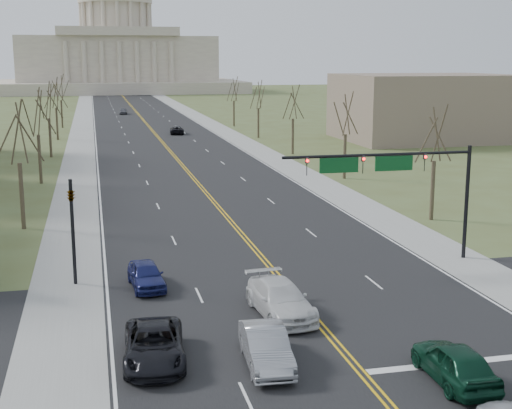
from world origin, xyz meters
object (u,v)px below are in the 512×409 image
signal_mast (393,171)px  signal_left (72,220)px  car_far_nb (177,130)px  car_far_sb (123,111)px  car_sb_outer_second (146,275)px  car_sb_inner_lead (266,347)px  car_sb_outer_lead (154,345)px  car_nb_inner_lead (455,363)px  car_sb_inner_second (280,299)px

signal_mast → signal_left: (-18.95, 0.00, -2.05)m
car_far_nb → car_far_sb: 45.29m
car_sb_outer_second → car_far_sb: size_ratio=1.03×
car_sb_inner_lead → car_far_nb: bearing=89.0°
car_sb_inner_lead → car_sb_outer_second: size_ratio=1.13×
car_sb_inner_lead → car_sb_outer_lead: 4.68m
car_nb_inner_lead → car_sb_outer_lead: (-11.30, 4.54, -0.06)m
signal_left → car_far_nb: size_ratio=1.26×
car_sb_inner_lead → car_sb_outer_lead: size_ratio=0.89×
signal_mast → car_far_sb: (-10.73, 123.84, -5.04)m
signal_left → car_sb_inner_lead: 15.41m
signal_left → car_sb_outer_second: (3.85, -1.55, -2.98)m
signal_left → car_sb_outer_second: bearing=-21.9°
car_sb_inner_lead → car_far_sb: (0.32, 136.74, -0.08)m
car_nb_inner_lead → car_sb_outer_second: 18.16m
signal_left → car_sb_outer_lead: size_ratio=1.11×
car_sb_outer_lead → car_sb_outer_second: size_ratio=1.27×
car_nb_inner_lead → car_sb_outer_lead: bearing=-21.1°
signal_left → car_far_nb: signal_left is taller
car_sb_inner_second → car_sb_outer_second: size_ratio=1.34×
car_sb_outer_second → car_nb_inner_lead: bearing=-58.4°
car_sb_outer_second → signal_mast: bearing=0.7°
signal_mast → signal_left: size_ratio=2.02×
car_far_nb → car_nb_inner_lead: bearing=94.7°
car_sb_outer_lead → car_far_nb: 91.35m
signal_mast → car_sb_outer_lead: signal_mast is taller
signal_mast → car_sb_inner_lead: bearing=-130.6°
car_nb_inner_lead → car_sb_outer_lead: car_nb_inner_lead is taller
car_nb_inner_lead → car_far_sb: car_nb_inner_lead is taller
signal_mast → car_sb_outer_lead: size_ratio=2.24×
car_sb_outer_lead → car_far_nb: car_sb_outer_lead is taller
signal_left → car_sb_outer_second: signal_left is taller
signal_mast → car_nb_inner_lead: size_ratio=2.53×
signal_mast → car_sb_inner_lead: (-11.04, -12.90, -4.96)m
signal_mast → car_far_sb: signal_mast is taller
car_nb_inner_lead → car_far_sb: 140.09m
car_sb_inner_lead → car_sb_inner_second: 5.90m
signal_left → car_sb_inner_second: 12.74m
car_far_sb → car_sb_outer_second: bearing=-87.8°
signal_mast → car_sb_outer_lead: (-15.52, -11.55, -5.00)m
car_nb_inner_lead → car_sb_outer_second: bearing=-52.4°
car_sb_outer_lead → car_sb_inner_second: bearing=36.6°
signal_left → car_far_sb: (8.22, 123.84, -3.00)m
car_sb_inner_lead → car_far_sb: bearing=93.3°
car_sb_inner_lead → car_far_sb: car_sb_inner_lead is taller
car_sb_outer_lead → car_nb_inner_lead: bearing=-17.8°
car_nb_inner_lead → signal_left: bearing=-46.7°
signal_left → car_sb_outer_second: 5.11m
car_sb_outer_lead → car_sb_inner_lead: bearing=-12.7°
car_sb_outer_lead → signal_mast: bearing=40.8°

